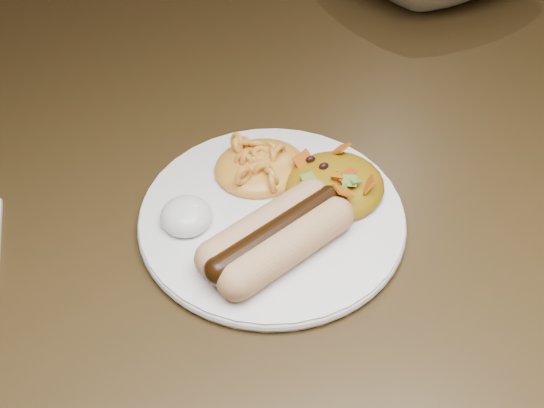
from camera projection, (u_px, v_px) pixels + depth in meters
name	position (u px, v px, depth m)	size (l,w,h in m)	color
table	(219.00, 183.00, 0.72)	(1.60, 0.90, 0.75)	#342311
plate	(272.00, 217.00, 0.55)	(0.23, 0.23, 0.01)	white
hotdog	(277.00, 235.00, 0.51)	(0.12, 0.10, 0.03)	#D9B17C
mac_and_cheese	(260.00, 157.00, 0.57)	(0.09, 0.08, 0.03)	orange
sour_cream	(186.00, 212.00, 0.53)	(0.04, 0.04, 0.03)	silver
taco_salad	(335.00, 178.00, 0.56)	(0.09, 0.08, 0.04)	#CD3001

